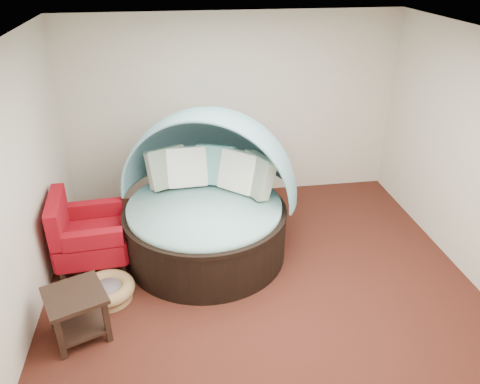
{
  "coord_description": "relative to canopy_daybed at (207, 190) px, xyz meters",
  "views": [
    {
      "loc": [
        -0.92,
        -4.26,
        3.57
      ],
      "look_at": [
        -0.18,
        0.6,
        0.98
      ],
      "focal_mm": 35.0,
      "sensor_mm": 36.0,
      "label": 1
    }
  ],
  "objects": [
    {
      "name": "floor",
      "position": [
        0.55,
        -0.91,
        -0.87
      ],
      "size": [
        5.0,
        5.0,
        0.0
      ],
      "primitive_type": "plane",
      "color": "#4D1F16",
      "rests_on": "ground"
    },
    {
      "name": "wall_back",
      "position": [
        0.55,
        1.59,
        0.53
      ],
      "size": [
        5.0,
        0.0,
        5.0
      ],
      "primitive_type": "plane",
      "rotation": [
        1.57,
        0.0,
        0.0
      ],
      "color": "beige",
      "rests_on": "floor"
    },
    {
      "name": "wall_front",
      "position": [
        0.55,
        -3.41,
        0.53
      ],
      "size": [
        5.0,
        0.0,
        5.0
      ],
      "primitive_type": "plane",
      "rotation": [
        -1.57,
        0.0,
        0.0
      ],
      "color": "beige",
      "rests_on": "floor"
    },
    {
      "name": "wall_left",
      "position": [
        -1.95,
        -0.91,
        0.53
      ],
      "size": [
        0.0,
        5.0,
        5.0
      ],
      "primitive_type": "plane",
      "rotation": [
        1.57,
        0.0,
        1.57
      ],
      "color": "beige",
      "rests_on": "floor"
    },
    {
      "name": "ceiling",
      "position": [
        0.55,
        -0.91,
        1.93
      ],
      "size": [
        5.0,
        5.0,
        0.0
      ],
      "primitive_type": "plane",
      "rotation": [
        3.14,
        0.0,
        0.0
      ],
      "color": "white",
      "rests_on": "wall_back"
    },
    {
      "name": "canopy_daybed",
      "position": [
        0.0,
        0.0,
        0.0
      ],
      "size": [
        2.66,
        2.62,
        1.88
      ],
      "rotation": [
        0.0,
        0.0,
        -0.35
      ],
      "color": "black",
      "rests_on": "floor"
    },
    {
      "name": "pet_basket",
      "position": [
        -1.23,
        -0.82,
        -0.76
      ],
      "size": [
        0.7,
        0.7,
        0.22
      ],
      "rotation": [
        0.0,
        0.0,
        0.15
      ],
      "color": "olive",
      "rests_on": "floor"
    },
    {
      "name": "red_armchair",
      "position": [
        -1.51,
        -0.15,
        -0.41
      ],
      "size": [
        0.92,
        0.92,
        1.0
      ],
      "rotation": [
        0.0,
        0.0,
        0.08
      ],
      "color": "black",
      "rests_on": "floor"
    },
    {
      "name": "side_table",
      "position": [
        -1.45,
        -1.37,
        -0.52
      ],
      "size": [
        0.73,
        0.73,
        0.54
      ],
      "rotation": [
        0.0,
        0.0,
        0.39
      ],
      "color": "black",
      "rests_on": "floor"
    }
  ]
}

